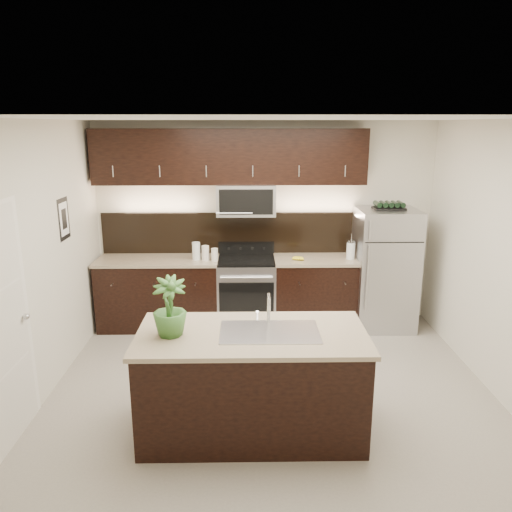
% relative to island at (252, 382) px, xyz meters
% --- Properties ---
extents(ground, '(4.50, 4.50, 0.00)m').
position_rel_island_xyz_m(ground, '(0.20, 0.72, -0.47)').
color(ground, gray).
rests_on(ground, ground).
extents(room_walls, '(4.52, 4.02, 2.71)m').
position_rel_island_xyz_m(room_walls, '(0.09, 0.68, 1.22)').
color(room_walls, beige).
rests_on(room_walls, ground).
extents(counter_run, '(3.51, 0.65, 0.94)m').
position_rel_island_xyz_m(counter_run, '(-0.26, 2.41, -0.00)').
color(counter_run, black).
rests_on(counter_run, ground).
extents(upper_fixtures, '(3.49, 0.40, 1.66)m').
position_rel_island_xyz_m(upper_fixtures, '(-0.23, 2.56, 1.67)').
color(upper_fixtures, black).
rests_on(upper_fixtures, counter_run).
extents(island, '(1.96, 0.96, 0.94)m').
position_rel_island_xyz_m(island, '(0.00, 0.00, 0.00)').
color(island, black).
rests_on(island, ground).
extents(sink_faucet, '(0.84, 0.50, 0.28)m').
position_rel_island_xyz_m(sink_faucet, '(0.15, 0.01, 0.48)').
color(sink_faucet, silver).
rests_on(sink_faucet, island).
extents(refrigerator, '(0.77, 0.69, 1.59)m').
position_rel_island_xyz_m(refrigerator, '(1.77, 2.35, 0.33)').
color(refrigerator, '#B2B2B7').
rests_on(refrigerator, ground).
extents(wine_rack, '(0.39, 0.24, 0.10)m').
position_rel_island_xyz_m(wine_rack, '(1.77, 2.35, 1.17)').
color(wine_rack, black).
rests_on(wine_rack, refrigerator).
extents(plant, '(0.33, 0.33, 0.50)m').
position_rel_island_xyz_m(plant, '(-0.68, -0.04, 0.72)').
color(plant, '#336126').
rests_on(plant, island).
extents(canisters, '(0.34, 0.16, 0.23)m').
position_rel_island_xyz_m(canisters, '(-0.61, 2.34, 0.57)').
color(canisters, silver).
rests_on(canisters, counter_run).
extents(french_press, '(0.11, 0.11, 0.33)m').
position_rel_island_xyz_m(french_press, '(1.31, 2.36, 0.59)').
color(french_press, silver).
rests_on(french_press, counter_run).
extents(bananas, '(0.19, 0.16, 0.05)m').
position_rel_island_xyz_m(bananas, '(0.59, 2.33, 0.49)').
color(bananas, yellow).
rests_on(bananas, counter_run).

